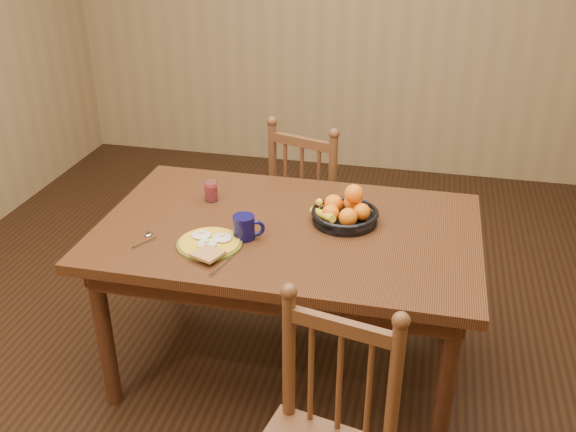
% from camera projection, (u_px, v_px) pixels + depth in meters
% --- Properties ---
extents(room, '(4.52, 5.02, 2.72)m').
position_uv_depth(room, '(288.00, 88.00, 2.44)').
color(room, black).
rests_on(room, ground).
extents(dining_table, '(1.60, 1.00, 0.75)m').
position_uv_depth(dining_table, '(288.00, 244.00, 2.76)').
color(dining_table, black).
rests_on(dining_table, ground).
extents(chair_far, '(0.54, 0.53, 0.96)m').
position_uv_depth(chair_far, '(314.00, 204.00, 3.55)').
color(chair_far, '#482D15').
rests_on(chair_far, ground).
extents(breakfast_plate, '(0.26, 0.30, 0.04)m').
position_uv_depth(breakfast_plate, '(210.00, 243.00, 2.57)').
color(breakfast_plate, '#59601E').
rests_on(breakfast_plate, dining_table).
extents(fork, '(0.05, 0.18, 0.00)m').
position_uv_depth(fork, '(223.00, 263.00, 2.45)').
color(fork, silver).
rests_on(fork, dining_table).
extents(spoon, '(0.07, 0.15, 0.01)m').
position_uv_depth(spoon, '(147.00, 237.00, 2.63)').
color(spoon, silver).
rests_on(spoon, dining_table).
extents(coffee_mug, '(0.13, 0.09, 0.10)m').
position_uv_depth(coffee_mug, '(245.00, 227.00, 2.61)').
color(coffee_mug, '#0C0A37').
rests_on(coffee_mug, dining_table).
extents(juice_glass, '(0.06, 0.06, 0.09)m').
position_uv_depth(juice_glass, '(211.00, 192.00, 2.92)').
color(juice_glass, silver).
rests_on(juice_glass, dining_table).
extents(fruit_bowl, '(0.29, 0.29, 0.17)m').
position_uv_depth(fruit_bowl, '(345.00, 212.00, 2.74)').
color(fruit_bowl, black).
rests_on(fruit_bowl, dining_table).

